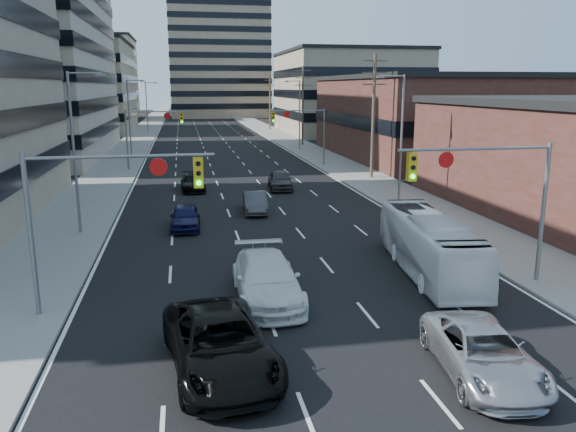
# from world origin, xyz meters

# --- Properties ---
(ground) EXTENTS (400.00, 400.00, 0.00)m
(ground) POSITION_xyz_m (0.00, 0.00, 0.00)
(ground) COLOR black
(ground) RESTS_ON ground
(road_surface) EXTENTS (18.00, 300.00, 0.02)m
(road_surface) POSITION_xyz_m (0.00, 130.00, 0.01)
(road_surface) COLOR black
(road_surface) RESTS_ON ground
(sidewalk_left) EXTENTS (5.00, 300.00, 0.15)m
(sidewalk_left) POSITION_xyz_m (-11.50, 130.00, 0.07)
(sidewalk_left) COLOR slate
(sidewalk_left) RESTS_ON ground
(sidewalk_right) EXTENTS (5.00, 300.00, 0.15)m
(sidewalk_right) POSITION_xyz_m (11.50, 130.00, 0.07)
(sidewalk_right) COLOR slate
(sidewalk_right) RESTS_ON ground
(office_left_far) EXTENTS (20.00, 30.00, 16.00)m
(office_left_far) POSITION_xyz_m (-24.00, 100.00, 8.00)
(office_left_far) COLOR gray
(office_left_far) RESTS_ON ground
(storefront_right_mid) EXTENTS (20.00, 30.00, 9.00)m
(storefront_right_mid) POSITION_xyz_m (24.00, 50.00, 4.50)
(storefront_right_mid) COLOR #472119
(storefront_right_mid) RESTS_ON ground
(office_right_far) EXTENTS (22.00, 28.00, 14.00)m
(office_right_far) POSITION_xyz_m (25.00, 88.00, 7.00)
(office_right_far) COLOR gray
(office_right_far) RESTS_ON ground
(apartment_tower) EXTENTS (26.00, 26.00, 58.00)m
(apartment_tower) POSITION_xyz_m (6.00, 150.00, 29.00)
(apartment_tower) COLOR gray
(apartment_tower) RESTS_ON ground
(bg_block_left) EXTENTS (24.00, 24.00, 20.00)m
(bg_block_left) POSITION_xyz_m (-28.00, 140.00, 10.00)
(bg_block_left) COLOR #ADA089
(bg_block_left) RESTS_ON ground
(bg_block_right) EXTENTS (22.00, 22.00, 12.00)m
(bg_block_right) POSITION_xyz_m (32.00, 130.00, 6.00)
(bg_block_right) COLOR gray
(bg_block_right) RESTS_ON ground
(signal_near_left) EXTENTS (6.59, 0.33, 6.00)m
(signal_near_left) POSITION_xyz_m (-7.45, 8.00, 4.33)
(signal_near_left) COLOR slate
(signal_near_left) RESTS_ON ground
(signal_near_right) EXTENTS (6.59, 0.33, 6.00)m
(signal_near_right) POSITION_xyz_m (7.45, 8.00, 4.33)
(signal_near_right) COLOR slate
(signal_near_right) RESTS_ON ground
(signal_far_left) EXTENTS (6.09, 0.33, 6.00)m
(signal_far_left) POSITION_xyz_m (-7.68, 45.00, 4.30)
(signal_far_left) COLOR slate
(signal_far_left) RESTS_ON ground
(signal_far_right) EXTENTS (6.09, 0.33, 6.00)m
(signal_far_right) POSITION_xyz_m (7.68, 45.00, 4.30)
(signal_far_right) COLOR slate
(signal_far_right) RESTS_ON ground
(utility_pole_block) EXTENTS (2.20, 0.28, 11.00)m
(utility_pole_block) POSITION_xyz_m (12.20, 36.00, 5.78)
(utility_pole_block) COLOR #4C3D2D
(utility_pole_block) RESTS_ON ground
(utility_pole_midblock) EXTENTS (2.20, 0.28, 11.00)m
(utility_pole_midblock) POSITION_xyz_m (12.20, 66.00, 5.78)
(utility_pole_midblock) COLOR #4C3D2D
(utility_pole_midblock) RESTS_ON ground
(utility_pole_distant) EXTENTS (2.20, 0.28, 11.00)m
(utility_pole_distant) POSITION_xyz_m (12.20, 96.00, 5.78)
(utility_pole_distant) COLOR #4C3D2D
(utility_pole_distant) RESTS_ON ground
(streetlight_left_near) EXTENTS (2.03, 0.22, 9.00)m
(streetlight_left_near) POSITION_xyz_m (-10.34, 20.00, 5.05)
(streetlight_left_near) COLOR slate
(streetlight_left_near) RESTS_ON ground
(streetlight_left_mid) EXTENTS (2.03, 0.22, 9.00)m
(streetlight_left_mid) POSITION_xyz_m (-10.34, 55.00, 5.05)
(streetlight_left_mid) COLOR slate
(streetlight_left_mid) RESTS_ON ground
(streetlight_left_far) EXTENTS (2.03, 0.22, 9.00)m
(streetlight_left_far) POSITION_xyz_m (-10.34, 90.00, 5.05)
(streetlight_left_far) COLOR slate
(streetlight_left_far) RESTS_ON ground
(streetlight_right_near) EXTENTS (2.03, 0.22, 9.00)m
(streetlight_right_near) POSITION_xyz_m (10.34, 25.00, 5.05)
(streetlight_right_near) COLOR slate
(streetlight_right_near) RESTS_ON ground
(streetlight_right_far) EXTENTS (2.03, 0.22, 9.00)m
(streetlight_right_far) POSITION_xyz_m (10.34, 60.00, 5.05)
(streetlight_right_far) COLOR slate
(streetlight_right_far) RESTS_ON ground
(black_pickup) EXTENTS (3.56, 6.42, 1.70)m
(black_pickup) POSITION_xyz_m (-3.79, 2.87, 0.85)
(black_pickup) COLOR black
(black_pickup) RESTS_ON ground
(white_van) EXTENTS (2.56, 6.04, 1.74)m
(white_van) POSITION_xyz_m (-1.60, 8.19, 0.87)
(white_van) COLOR white
(white_van) RESTS_ON ground
(silver_suv) EXTENTS (2.99, 5.44, 1.44)m
(silver_suv) POSITION_xyz_m (3.64, 1.16, 0.72)
(silver_suv) COLOR #ACACB0
(silver_suv) RESTS_ON ground
(transit_bus) EXTENTS (3.34, 9.74, 2.66)m
(transit_bus) POSITION_xyz_m (6.00, 10.09, 1.33)
(transit_bus) COLOR white
(transit_bus) RESTS_ON ground
(sedan_blue) EXTENTS (1.83, 4.24, 1.43)m
(sedan_blue) POSITION_xyz_m (-4.64, 20.33, 0.71)
(sedan_blue) COLOR #0D0E34
(sedan_blue) RESTS_ON ground
(sedan_grey_center) EXTENTS (1.67, 4.23, 1.37)m
(sedan_grey_center) POSITION_xyz_m (-0.04, 23.94, 0.69)
(sedan_grey_center) COLOR #3A393C
(sedan_grey_center) RESTS_ON ground
(sedan_black_far) EXTENTS (1.99, 4.61, 1.32)m
(sedan_black_far) POSITION_xyz_m (-3.92, 32.87, 0.66)
(sedan_black_far) COLOR black
(sedan_black_far) RESTS_ON ground
(sedan_grey_right) EXTENTS (2.23, 4.71, 1.56)m
(sedan_grey_right) POSITION_xyz_m (3.09, 32.14, 0.78)
(sedan_grey_right) COLOR #323234
(sedan_grey_right) RESTS_ON ground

